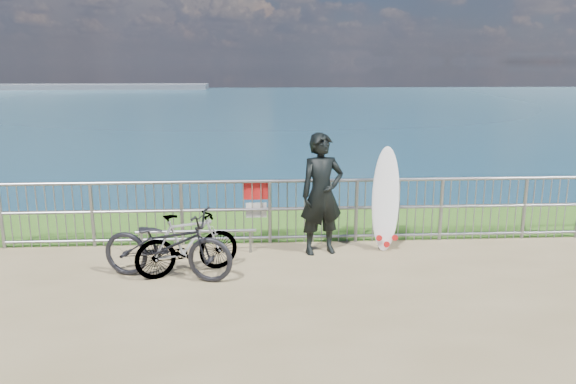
{
  "coord_description": "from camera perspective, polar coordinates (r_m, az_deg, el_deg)",
  "views": [
    {
      "loc": [
        -0.75,
        -7.71,
        3.07
      ],
      "look_at": [
        -0.21,
        1.2,
        1.0
      ],
      "focal_mm": 35.0,
      "sensor_mm": 36.0,
      "label": 1
    }
  ],
  "objects": [
    {
      "name": "bicycle_near",
      "position": [
        8.28,
        -12.16,
        -5.23
      ],
      "size": [
        2.07,
        1.16,
        1.03
      ],
      "primitive_type": "imported",
      "rotation": [
        0.0,
        0.0,
        1.31
      ],
      "color": "black",
      "rests_on": "ground"
    },
    {
      "name": "railing",
      "position": [
        9.67,
        1.16,
        -1.87
      ],
      "size": [
        10.06,
        0.1,
        1.13
      ],
      "color": "gray",
      "rests_on": "ground"
    },
    {
      "name": "surfer",
      "position": [
        9.07,
        3.45,
        -0.21
      ],
      "size": [
        0.82,
        0.64,
        1.98
      ],
      "primitive_type": "imported",
      "rotation": [
        0.0,
        0.0,
        0.25
      ],
      "color": "black",
      "rests_on": "ground"
    },
    {
      "name": "seascape",
      "position": [
        161.2,
        -19.21,
        9.84
      ],
      "size": [
        260.0,
        260.0,
        5.0
      ],
      "color": "brown",
      "rests_on": "ground"
    },
    {
      "name": "surfboard",
      "position": [
        9.45,
        9.88,
        -1.07
      ],
      "size": [
        0.54,
        0.5,
        1.73
      ],
      "color": "white",
      "rests_on": "ground"
    },
    {
      "name": "grass_strip",
      "position": [
        10.88,
        0.64,
        -3.28
      ],
      "size": [
        120.0,
        120.0,
        0.0
      ],
      "primitive_type": "plane",
      "color": "#30621A",
      "rests_on": "ground"
    },
    {
      "name": "bike_rack",
      "position": [
        9.29,
        -9.32,
        -4.22
      ],
      "size": [
        1.96,
        0.05,
        0.41
      ],
      "color": "gray",
      "rests_on": "ground"
    },
    {
      "name": "bicycle_far",
      "position": [
        8.41,
        -10.19,
        -5.19
      ],
      "size": [
        1.61,
        1.02,
        0.94
      ],
      "primitive_type": "imported",
      "rotation": [
        0.0,
        0.0,
        1.98
      ],
      "color": "black",
      "rests_on": "ground"
    }
  ]
}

